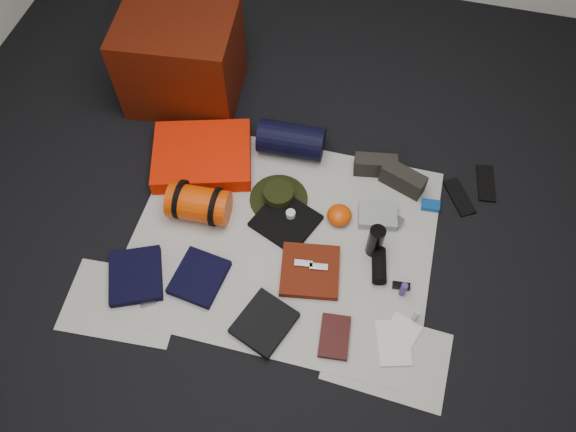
% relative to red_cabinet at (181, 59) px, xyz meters
% --- Properties ---
extents(floor, '(4.50, 4.50, 0.02)m').
position_rel_red_cabinet_xyz_m(floor, '(0.86, -0.91, -0.29)').
color(floor, black).
rests_on(floor, ground).
extents(newspaper_mat, '(1.60, 1.30, 0.01)m').
position_rel_red_cabinet_xyz_m(newspaper_mat, '(0.86, -0.91, -0.28)').
color(newspaper_mat, silver).
rests_on(newspaper_mat, floor).
extents(newspaper_sheet_front_left, '(0.61, 0.44, 0.00)m').
position_rel_red_cabinet_xyz_m(newspaper_sheet_front_left, '(0.16, -1.46, -0.28)').
color(newspaper_sheet_front_left, silver).
rests_on(newspaper_sheet_front_left, floor).
extents(newspaper_sheet_front_right, '(0.60, 0.43, 0.00)m').
position_rel_red_cabinet_xyz_m(newspaper_sheet_front_right, '(1.51, -1.41, -0.28)').
color(newspaper_sheet_front_right, silver).
rests_on(newspaper_sheet_front_right, floor).
extents(red_cabinet, '(0.72, 0.62, 0.56)m').
position_rel_red_cabinet_xyz_m(red_cabinet, '(0.00, 0.00, 0.00)').
color(red_cabinet, '#4A1105').
rests_on(red_cabinet, floor).
extents(sleeping_pad, '(0.67, 0.60, 0.10)m').
position_rel_red_cabinet_xyz_m(sleeping_pad, '(0.27, -0.51, -0.22)').
color(sleeping_pad, red).
rests_on(sleeping_pad, newspaper_mat).
extents(stuff_sack, '(0.34, 0.21, 0.19)m').
position_rel_red_cabinet_xyz_m(stuff_sack, '(0.38, -0.86, -0.18)').
color(stuff_sack, '#D03B03').
rests_on(stuff_sack, newspaper_mat).
extents(sack_strap_left, '(0.02, 0.22, 0.22)m').
position_rel_red_cabinet_xyz_m(sack_strap_left, '(0.28, -0.86, -0.17)').
color(sack_strap_left, black).
rests_on(sack_strap_left, newspaper_mat).
extents(sack_strap_right, '(0.03, 0.22, 0.22)m').
position_rel_red_cabinet_xyz_m(sack_strap_right, '(0.48, -0.86, -0.17)').
color(sack_strap_right, black).
rests_on(sack_strap_right, newspaper_mat).
extents(navy_duffel, '(0.39, 0.22, 0.20)m').
position_rel_red_cabinet_xyz_m(navy_duffel, '(0.76, -0.31, -0.17)').
color(navy_duffel, black).
rests_on(navy_duffel, newspaper_mat).
extents(boonie_brim, '(0.42, 0.42, 0.01)m').
position_rel_red_cabinet_xyz_m(boonie_brim, '(0.77, -0.66, -0.27)').
color(boonie_brim, black).
rests_on(boonie_brim, newspaper_mat).
extents(boonie_crown, '(0.17, 0.17, 0.07)m').
position_rel_red_cabinet_xyz_m(boonie_crown, '(0.77, -0.66, -0.23)').
color(boonie_crown, black).
rests_on(boonie_crown, boonie_brim).
extents(hiking_boot_left, '(0.25, 0.13, 0.12)m').
position_rel_red_cabinet_xyz_m(hiking_boot_left, '(1.27, -0.34, -0.21)').
color(hiking_boot_left, black).
rests_on(hiking_boot_left, newspaper_mat).
extents(hiking_boot_right, '(0.27, 0.18, 0.13)m').
position_rel_red_cabinet_xyz_m(hiking_boot_right, '(1.43, -0.40, -0.21)').
color(hiking_boot_right, black).
rests_on(hiking_boot_right, newspaper_mat).
extents(flip_flop_left, '(0.21, 0.26, 0.01)m').
position_rel_red_cabinet_xyz_m(flip_flop_left, '(1.76, -0.40, -0.27)').
color(flip_flop_left, black).
rests_on(flip_flop_left, floor).
extents(flip_flop_right, '(0.12, 0.26, 0.01)m').
position_rel_red_cabinet_xyz_m(flip_flop_right, '(1.90, -0.26, -0.27)').
color(flip_flop_right, black).
rests_on(flip_flop_right, floor).
extents(trousers_navy_a, '(0.36, 0.38, 0.05)m').
position_rel_red_cabinet_xyz_m(trousers_navy_a, '(0.18, -1.31, -0.25)').
color(trousers_navy_a, black).
rests_on(trousers_navy_a, newspaper_mat).
extents(trousers_navy_b, '(0.28, 0.31, 0.04)m').
position_rel_red_cabinet_xyz_m(trousers_navy_b, '(0.50, -1.24, -0.25)').
color(trousers_navy_b, black).
rests_on(trousers_navy_b, newspaper_mat).
extents(trousers_charcoal, '(0.32, 0.34, 0.04)m').
position_rel_red_cabinet_xyz_m(trousers_charcoal, '(0.89, -1.40, -0.25)').
color(trousers_charcoal, black).
rests_on(trousers_charcoal, newspaper_mat).
extents(black_tshirt, '(0.40, 0.38, 0.03)m').
position_rel_red_cabinet_xyz_m(black_tshirt, '(0.85, -0.80, -0.26)').
color(black_tshirt, black).
rests_on(black_tshirt, newspaper_mat).
extents(red_shirt, '(0.34, 0.34, 0.04)m').
position_rel_red_cabinet_xyz_m(red_shirt, '(1.05, -1.06, -0.25)').
color(red_shirt, '#5A1809').
rests_on(red_shirt, newspaper_mat).
extents(orange_stuff_sack, '(0.17, 0.17, 0.09)m').
position_rel_red_cabinet_xyz_m(orange_stuff_sack, '(1.13, -0.71, -0.23)').
color(orange_stuff_sack, '#D03B03').
rests_on(orange_stuff_sack, newspaper_mat).
extents(first_aid_pouch, '(0.23, 0.19, 0.05)m').
position_rel_red_cabinet_xyz_m(first_aid_pouch, '(1.33, -0.65, -0.25)').
color(first_aid_pouch, gray).
rests_on(first_aid_pouch, newspaper_mat).
extents(water_bottle, '(0.09, 0.09, 0.21)m').
position_rel_red_cabinet_xyz_m(water_bottle, '(1.35, -0.86, -0.17)').
color(water_bottle, black).
rests_on(water_bottle, newspaper_mat).
extents(speaker, '(0.11, 0.20, 0.07)m').
position_rel_red_cabinet_xyz_m(speaker, '(1.39, -0.96, -0.24)').
color(speaker, black).
rests_on(speaker, newspaper_mat).
extents(compact_camera, '(0.12, 0.10, 0.04)m').
position_rel_red_cabinet_xyz_m(compact_camera, '(1.42, -0.65, -0.25)').
color(compact_camera, '#A2A1A6').
rests_on(compact_camera, newspaper_mat).
extents(cyan_case, '(0.11, 0.07, 0.03)m').
position_rel_red_cabinet_xyz_m(cyan_case, '(1.61, -0.50, -0.26)').
color(cyan_case, navy).
rests_on(cyan_case, newspaper_mat).
extents(toiletry_purple, '(0.04, 0.04, 0.10)m').
position_rel_red_cabinet_xyz_m(toiletry_purple, '(1.53, -1.07, -0.22)').
color(toiletry_purple, '#422371').
rests_on(toiletry_purple, newspaper_mat).
extents(toiletry_clear, '(0.04, 0.04, 0.09)m').
position_rel_red_cabinet_xyz_m(toiletry_clear, '(1.61, -1.18, -0.23)').
color(toiletry_clear, '#9FA4A0').
rests_on(toiletry_clear, newspaper_mat).
extents(paperback_book, '(0.16, 0.23, 0.03)m').
position_rel_red_cabinet_xyz_m(paperback_book, '(1.24, -1.38, -0.26)').
color(paperback_book, black).
rests_on(paperback_book, newspaper_mat).
extents(map_booklet, '(0.22, 0.27, 0.01)m').
position_rel_red_cabinet_xyz_m(map_booklet, '(1.53, -1.34, -0.27)').
color(map_booklet, silver).
rests_on(map_booklet, newspaper_mat).
extents(map_printout, '(0.21, 0.24, 0.01)m').
position_rel_red_cabinet_xyz_m(map_printout, '(1.56, -1.29, -0.27)').
color(map_printout, silver).
rests_on(map_printout, newspaper_mat).
extents(sunglasses, '(0.09, 0.05, 0.02)m').
position_rel_red_cabinet_xyz_m(sunglasses, '(1.52, -1.03, -0.26)').
color(sunglasses, black).
rests_on(sunglasses, newspaper_mat).
extents(key_cluster, '(0.11, 0.11, 0.01)m').
position_rel_red_cabinet_xyz_m(key_cluster, '(0.28, -1.42, -0.27)').
color(key_cluster, '#A2A1A6').
rests_on(key_cluster, newspaper_mat).
extents(tape_roll, '(0.05, 0.05, 0.04)m').
position_rel_red_cabinet_xyz_m(tape_roll, '(0.87, -0.77, -0.22)').
color(tape_roll, silver).
rests_on(tape_roll, black_tshirt).
extents(energy_bar_a, '(0.10, 0.05, 0.01)m').
position_rel_red_cabinet_xyz_m(energy_bar_a, '(1.01, -1.04, -0.23)').
color(energy_bar_a, '#A2A1A6').
rests_on(energy_bar_a, red_shirt).
extents(energy_bar_b, '(0.10, 0.05, 0.01)m').
position_rel_red_cabinet_xyz_m(energy_bar_b, '(1.09, -1.04, -0.23)').
color(energy_bar_b, '#A2A1A6').
rests_on(energy_bar_b, red_shirt).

